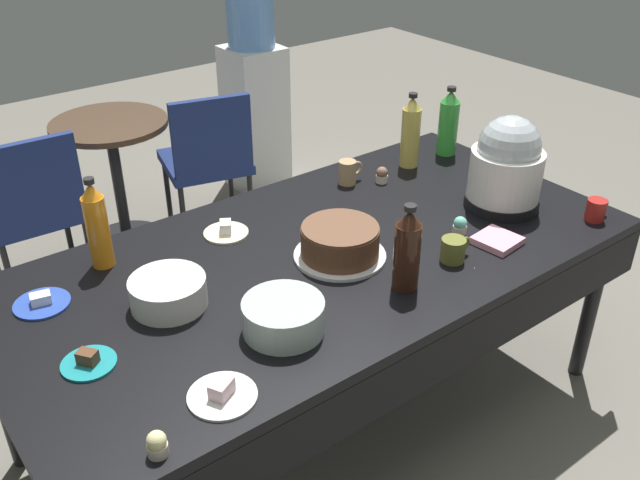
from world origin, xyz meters
TOP-DOWN VIEW (x-y plane):
  - ground at (0.00, 0.00)m, footprint 9.00×9.00m
  - potluck_table at (0.00, 0.00)m, footprint 2.20×1.10m
  - frosted_layer_cake at (0.04, -0.06)m, footprint 0.32×0.32m
  - slow_cooker at (0.76, -0.15)m, footprint 0.28×0.28m
  - glass_salad_bowl at (-0.35, -0.28)m, footprint 0.24×0.24m
  - ceramic_snack_bowl at (-0.55, 0.04)m, footprint 0.23×0.23m
  - dessert_plate_white at (-0.63, -0.41)m, footprint 0.18×0.18m
  - dessert_plate_cobalt at (-0.86, 0.27)m, footprint 0.17×0.17m
  - dessert_plate_teal at (-0.85, -0.08)m, footprint 0.15×0.15m
  - dessert_plate_cream at (-0.19, 0.31)m, footprint 0.16×0.16m
  - cupcake_cocoa at (0.54, 0.29)m, footprint 0.05×0.05m
  - cupcake_berry at (-0.84, -0.48)m, footprint 0.05×0.05m
  - cupcake_mint at (0.48, -0.20)m, footprint 0.05×0.05m
  - soda_bottle_orange_juice at (-0.62, 0.38)m, footprint 0.07×0.07m
  - soda_bottle_ginger_ale at (0.74, 0.34)m, footprint 0.08×0.08m
  - soda_bottle_cola at (0.09, -0.33)m, footprint 0.08×0.08m
  - soda_bottle_lime_soda at (0.97, 0.34)m, footprint 0.09×0.09m
  - coffee_mug_olive at (0.33, -0.31)m, footprint 0.12×0.08m
  - coffee_mug_tan at (0.42, 0.37)m, footprint 0.11×0.07m
  - coffee_mug_black at (1.00, -0.04)m, footprint 0.13×0.09m
  - coffee_mug_red at (0.96, -0.43)m, footprint 0.11×0.07m
  - paper_napkin_stack at (0.53, -0.33)m, footprint 0.15×0.15m
  - maroon_chair_left at (-0.55, 1.49)m, footprint 0.46×0.46m
  - maroon_chair_right at (0.38, 1.49)m, footprint 0.53×0.53m
  - round_cafe_table at (-0.05, 1.72)m, footprint 0.60×0.60m
  - water_cooler at (0.94, 1.90)m, footprint 0.32×0.32m

SIDE VIEW (x-z plane):
  - ground at x=0.00m, z-range 0.00..0.00m
  - maroon_chair_left at x=-0.55m, z-range 0.07..0.92m
  - maroon_chair_right at x=0.38m, z-range 0.07..0.92m
  - round_cafe_table at x=-0.05m, z-range 0.14..0.86m
  - water_cooler at x=0.94m, z-range -0.03..1.21m
  - potluck_table at x=0.00m, z-range 0.31..1.06m
  - dessert_plate_cobalt at x=-0.86m, z-range 0.74..0.78m
  - dessert_plate_teal at x=-0.85m, z-range 0.74..0.78m
  - dessert_plate_cream at x=-0.19m, z-range 0.74..0.79m
  - paper_napkin_stack at x=0.53m, z-range 0.75..0.77m
  - dessert_plate_white at x=-0.63m, z-range 0.74..0.79m
  - cupcake_cocoa at x=0.54m, z-range 0.75..0.82m
  - cupcake_berry at x=-0.84m, z-range 0.75..0.82m
  - cupcake_mint at x=0.48m, z-range 0.75..0.82m
  - coffee_mug_olive at x=0.33m, z-range 0.75..0.83m
  - coffee_mug_red at x=0.96m, z-range 0.75..0.83m
  - coffee_mug_black at x=1.00m, z-range 0.75..0.84m
  - ceramic_snack_bowl at x=-0.55m, z-range 0.75..0.84m
  - glass_salad_bowl at x=-0.35m, z-range 0.75..0.85m
  - coffee_mug_tan at x=0.42m, z-range 0.75..0.85m
  - frosted_layer_cake at x=0.04m, z-range 0.75..0.87m
  - soda_bottle_cola at x=0.09m, z-range 0.74..1.03m
  - soda_bottle_lime_soda at x=0.97m, z-range 0.74..1.05m
  - soda_bottle_orange_juice at x=-0.62m, z-range 0.74..1.06m
  - soda_bottle_ginger_ale at x=0.74m, z-range 0.74..1.06m
  - slow_cooker at x=0.76m, z-range 0.74..1.10m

